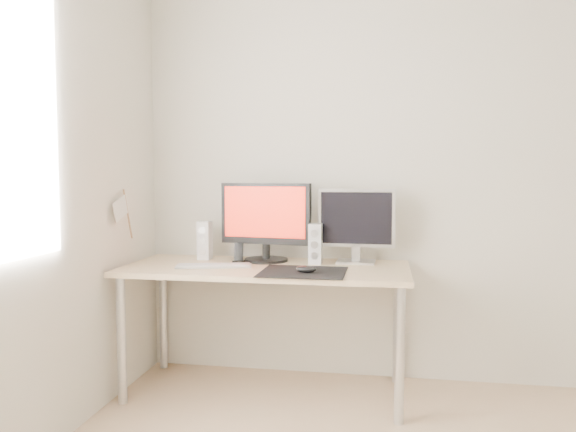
{
  "coord_description": "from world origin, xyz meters",
  "views": [
    {
      "loc": [
        -0.27,
        -1.69,
        1.25
      ],
      "look_at": [
        -0.82,
        1.46,
        1.01
      ],
      "focal_mm": 35.0,
      "sensor_mm": 36.0,
      "label": 1
    }
  ],
  "objects": [
    {
      "name": "phone_dock",
      "position": [
        -1.11,
        1.47,
        0.77
      ],
      "size": [
        0.07,
        0.06,
        0.12
      ],
      "color": "black",
      "rests_on": "desk"
    },
    {
      "name": "keyboard",
      "position": [
        -1.21,
        1.3,
        0.74
      ],
      "size": [
        0.44,
        0.22,
        0.02
      ],
      "color": "#BDBDBF",
      "rests_on": "desk"
    },
    {
      "name": "mouse",
      "position": [
        -0.67,
        1.19,
        0.75
      ],
      "size": [
        0.11,
        0.06,
        0.04
      ],
      "primitive_type": "ellipsoid",
      "color": "black",
      "rests_on": "mousepad"
    },
    {
      "name": "speaker_right",
      "position": [
        -0.67,
        1.51,
        0.85
      ],
      "size": [
        0.07,
        0.09,
        0.23
      ],
      "color": "white",
      "rests_on": "desk"
    },
    {
      "name": "desk",
      "position": [
        -0.93,
        1.38,
        0.65
      ],
      "size": [
        1.6,
        0.7,
        0.73
      ],
      "color": "#D1B587",
      "rests_on": "ground"
    },
    {
      "name": "speaker_left",
      "position": [
        -1.35,
        1.57,
        0.85
      ],
      "size": [
        0.07,
        0.09,
        0.23
      ],
      "color": "white",
      "rests_on": "desk"
    },
    {
      "name": "pennant",
      "position": [
        -1.72,
        1.24,
        1.05
      ],
      "size": [
        0.01,
        0.23,
        0.29
      ],
      "color": "#A57F54",
      "rests_on": "wall_left"
    },
    {
      "name": "mousepad",
      "position": [
        -0.69,
        1.22,
        0.73
      ],
      "size": [
        0.45,
        0.4,
        0.0
      ],
      "primitive_type": "cube",
      "color": "black",
      "rests_on": "desk"
    },
    {
      "name": "second_monitor",
      "position": [
        -0.43,
        1.58,
        0.97
      ],
      "size": [
        0.45,
        0.17,
        0.43
      ],
      "color": "silver",
      "rests_on": "desk"
    },
    {
      "name": "main_monitor",
      "position": [
        -0.97,
        1.55,
        0.98
      ],
      "size": [
        0.55,
        0.29,
        0.47
      ],
      "color": "black",
      "rests_on": "desk"
    },
    {
      "name": "wall_back",
      "position": [
        0.0,
        1.75,
        1.25
      ],
      "size": [
        3.5,
        0.0,
        3.5
      ],
      "primitive_type": "plane",
      "rotation": [
        1.57,
        0.0,
        0.0
      ],
      "color": "silver",
      "rests_on": "ground"
    }
  ]
}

